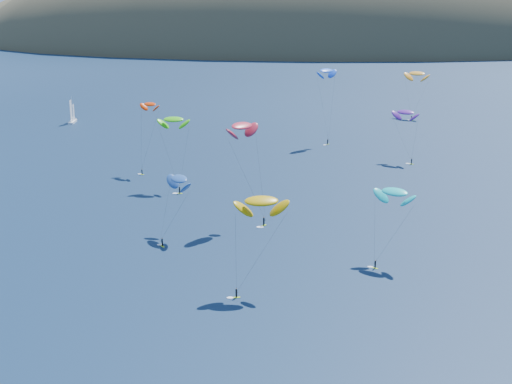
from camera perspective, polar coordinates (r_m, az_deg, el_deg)
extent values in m
ellipsoid|color=#3D3526|center=(638.16, 4.88, 10.72)|extent=(600.00, 300.00, 210.00)
ellipsoid|color=#3D3526|center=(680.89, -9.05, 11.42)|extent=(340.00, 240.00, 120.00)
ellipsoid|color=#3D3526|center=(644.14, 19.56, 10.18)|extent=(320.00, 220.00, 156.00)
cube|color=white|center=(292.84, -14.45, 5.46)|extent=(2.24, 7.25, 0.86)
cylinder|color=white|center=(292.38, -14.50, 6.44)|extent=(0.13, 0.13, 10.03)
cube|color=#B3E719|center=(211.54, -9.10, 1.39)|extent=(1.27, 0.93, 0.07)
cylinder|color=black|center=(211.34, -9.11, 1.60)|extent=(0.29, 0.29, 1.33)
sphere|color=#8C6047|center=(211.14, -9.12, 1.80)|extent=(0.22, 0.22, 0.22)
ellipsoid|color=red|center=(213.29, -8.50, 6.96)|extent=(7.28, 5.92, 3.69)
cube|color=#B3E719|center=(130.58, -1.58, -8.43)|extent=(1.42, 0.58, 0.08)
cylinder|color=black|center=(130.21, -1.58, -8.09)|extent=(0.32, 0.32, 1.47)
sphere|color=#8C6047|center=(129.85, -1.59, -7.75)|extent=(0.25, 0.25, 0.25)
ellipsoid|color=#C59906|center=(130.17, 0.44, -0.72)|extent=(10.11, 5.69, 5.36)
cube|color=#B3E719|center=(191.75, -6.13, -0.12)|extent=(1.50, 0.48, 0.08)
cylinder|color=black|center=(191.48, -6.13, 0.15)|extent=(0.35, 0.35, 1.59)
sphere|color=#8C6047|center=(191.22, -6.14, 0.41)|extent=(0.27, 0.27, 0.27)
ellipsoid|color=#3CD211|center=(195.92, -6.62, 5.79)|extent=(8.61, 4.21, 4.74)
cube|color=#B3E719|center=(247.68, 5.74, 3.81)|extent=(1.31, 1.34, 0.08)
cylinder|color=black|center=(247.47, 5.75, 4.01)|extent=(0.34, 0.34, 1.55)
sphere|color=#8C6047|center=(247.28, 5.75, 4.22)|extent=(0.26, 0.26, 0.26)
ellipsoid|color=blue|center=(248.27, 5.65, 9.65)|extent=(9.19, 9.34, 4.99)
cube|color=#B3E719|center=(144.85, 9.50, -6.03)|extent=(1.28, 1.02, 0.07)
cylinder|color=black|center=(144.54, 9.51, -5.73)|extent=(0.30, 0.30, 1.38)
sphere|color=#8C6047|center=(144.24, 9.53, -5.44)|extent=(0.23, 0.23, 0.23)
ellipsoid|color=#0DBABB|center=(146.35, 11.04, 0.00)|extent=(9.41, 8.08, 4.81)
cube|color=#B3E719|center=(225.66, 12.33, 2.20)|extent=(1.42, 1.09, 0.08)
cylinder|color=black|center=(225.44, 12.34, 2.41)|extent=(0.33, 0.33, 1.51)
sphere|color=#8C6047|center=(225.23, 12.36, 2.63)|extent=(0.25, 0.25, 0.25)
ellipsoid|color=#551B8B|center=(228.14, 11.88, 6.27)|extent=(9.33, 7.84, 4.75)
cube|color=#B3E719|center=(166.38, 0.63, -2.70)|extent=(1.37, 1.56, 0.09)
cylinder|color=black|center=(166.04, 0.63, -2.37)|extent=(0.38, 0.38, 1.73)
sphere|color=#8C6047|center=(165.71, 0.63, -2.04)|extent=(0.29, 0.29, 0.29)
ellipsoid|color=red|center=(164.34, -1.14, 5.32)|extent=(9.34, 10.18, 5.29)
cube|color=#B3E719|center=(155.27, -7.50, -4.33)|extent=(1.18, 1.39, 0.08)
cylinder|color=black|center=(154.95, -7.51, -4.02)|extent=(0.33, 0.33, 1.52)
sphere|color=#8C6047|center=(154.64, -7.53, -3.72)|extent=(0.25, 0.25, 0.25)
ellipsoid|color=#234C93|center=(159.41, -6.19, 1.06)|extent=(8.55, 9.53, 4.92)
cube|color=#B3E719|center=(294.63, 12.33, 5.61)|extent=(1.45, 1.20, 0.08)
cylinder|color=black|center=(294.45, 12.34, 5.79)|extent=(0.35, 0.35, 1.58)
sphere|color=#8C6047|center=(294.28, 12.35, 5.96)|extent=(0.26, 0.26, 0.26)
ellipsoid|color=orange|center=(303.48, 12.76, 9.24)|extent=(11.56, 10.19, 5.94)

